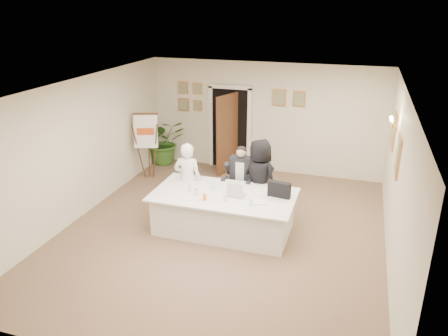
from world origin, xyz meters
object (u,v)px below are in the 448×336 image
flip_chart (147,149)px  laptop (236,188)px  standing_man (188,180)px  steel_jug (196,192)px  standing_woman (260,179)px  conference_table (224,212)px  paper_stack (258,202)px  laptop_bag (279,189)px  seated_man (241,178)px  potted_palm (164,141)px  oj_glass (205,198)px

flip_chart → laptop: size_ratio=4.86×
standing_man → steel_jug: (0.42, -0.61, 0.05)m
steel_jug → standing_man: bearing=124.4°
flip_chart → standing_woman: (3.11, -1.17, 0.06)m
conference_table → paper_stack: paper_stack is taller
steel_jug → laptop: bearing=16.4°
laptop_bag → paper_stack: 0.50m
conference_table → seated_man: size_ratio=1.90×
laptop_bag → paper_stack: size_ratio=1.53×
flip_chart → potted_palm: bearing=93.8°
laptop → steel_jug: laptop is taller
conference_table → oj_glass: bearing=-121.4°
seated_man → laptop_bag: 1.29m
conference_table → flip_chart: (-2.61, 1.99, 0.37)m
seated_man → laptop_bag: size_ratio=3.33×
standing_woman → potted_palm: size_ratio=1.35×
standing_woman → laptop: (-0.26, -0.79, 0.09)m
seated_man → paper_stack: seated_man is taller
laptop → steel_jug: size_ratio=3.09×
flip_chart → laptop_bag: flip_chart is taller
potted_palm → laptop_bag: size_ratio=2.88×
paper_stack → steel_jug: bearing=179.7°
potted_palm → laptop_bag: potted_palm is taller
standing_woman → paper_stack: (0.22, -1.01, -0.04)m
laptop → potted_palm: bearing=138.5°
seated_man → laptop: size_ratio=4.17×
flip_chart → paper_stack: bearing=-33.3°
flip_chart → standing_man: bearing=-42.6°
laptop → standing_man: bearing=166.1°
laptop_bag → potted_palm: bearing=149.5°
paper_stack → potted_palm: bearing=135.8°
laptop → paper_stack: (0.48, -0.22, -0.12)m
flip_chart → steel_jug: bearing=-45.7°
seated_man → paper_stack: (0.67, -1.20, 0.08)m
potted_palm → oj_glass: 4.29m
conference_table → laptop_bag: (1.02, 0.18, 0.53)m
laptop → laptop_bag: (0.78, 0.16, 0.01)m
oj_glass → steel_jug: oj_glass is taller
flip_chart → oj_glass: 3.37m
conference_table → flip_chart: bearing=142.6°
laptop_bag → flip_chart: bearing=161.4°
paper_stack → steel_jug: size_ratio=2.53×
laptop → flip_chart: bearing=150.5°
standing_woman → conference_table: bearing=85.3°
conference_table → flip_chart: size_ratio=1.63×
standing_woman → seated_man: bearing=3.9°
flip_chart → oj_glass: (2.37, -2.39, 0.08)m
laptop → laptop_bag: laptop_bag is taller
laptop → steel_jug: (-0.73, -0.21, -0.08)m
laptop → paper_stack: laptop is taller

